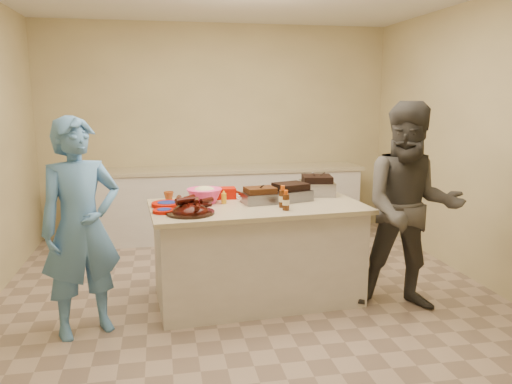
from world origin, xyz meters
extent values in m
cube|color=#47230F|center=(0.09, 0.17, 0.87)|extent=(0.33, 0.27, 0.09)
cube|color=black|center=(0.39, 0.25, 0.87)|extent=(0.39, 0.35, 0.10)
cube|color=gray|center=(0.70, 0.46, 0.87)|extent=(0.36, 0.36, 0.13)
cylinder|color=silver|center=(0.04, 0.40, 0.87)|extent=(0.35, 0.35, 0.04)
cube|color=yellow|center=(0.65, 0.43, 0.87)|extent=(0.32, 0.24, 0.08)
cylinder|color=#411F0B|center=(0.25, -0.13, 0.87)|extent=(0.06, 0.06, 0.17)
cylinder|color=#411F0B|center=(0.25, -0.02, 0.87)|extent=(0.07, 0.07, 0.19)
cylinder|color=gold|center=(-0.22, 0.21, 0.87)|extent=(0.05, 0.05, 0.12)
imported|color=silver|center=(-0.01, 0.26, 0.87)|extent=(0.15, 0.06, 0.15)
cylinder|color=#A70C00|center=(-0.71, 0.20, 0.87)|extent=(0.28, 0.28, 0.03)
cylinder|color=#A70C00|center=(-0.74, -0.04, 0.87)|extent=(0.20, 0.20, 0.03)
imported|color=#9B4A19|center=(-0.69, 0.43, 0.87)|extent=(0.10, 0.09, 0.09)
cube|color=#A70C00|center=(-0.18, 0.44, 0.87)|extent=(0.20, 0.15, 0.10)
imported|color=#528AC6|center=(-1.35, -0.26, 0.00)|extent=(1.24, 1.75, 0.40)
imported|color=#494741|center=(1.27, -0.30, 0.00)|extent=(1.37, 1.93, 0.66)
camera|label=1|loc=(-0.75, -4.02, 1.78)|focal=35.00mm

